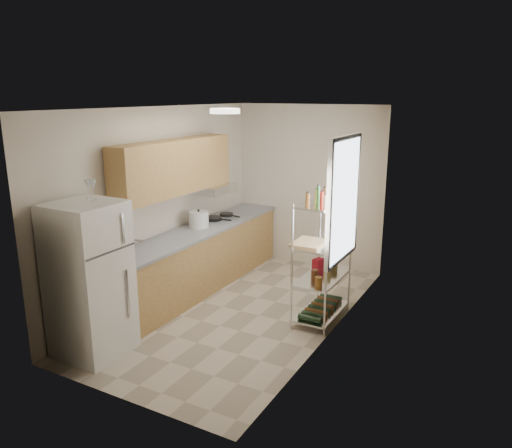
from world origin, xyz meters
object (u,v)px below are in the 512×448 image
at_px(rice_cooker, 199,219).
at_px(frying_pan_large, 213,218).
at_px(espresso_machine, 336,228).
at_px(cutting_board, 309,243).
at_px(refrigerator, 89,280).

relative_size(rice_cooker, frying_pan_large, 1.06).
bearing_deg(espresso_machine, frying_pan_large, 152.84).
height_order(rice_cooker, cutting_board, rice_cooker).
xyz_separation_m(refrigerator, frying_pan_large, (-0.14, 2.60, 0.08)).
bearing_deg(frying_pan_large, espresso_machine, -17.06).
relative_size(refrigerator, frying_pan_large, 6.28).
height_order(rice_cooker, frying_pan_large, rice_cooker).
bearing_deg(rice_cooker, espresso_machine, 0.51).
xyz_separation_m(refrigerator, cutting_board, (1.76, 1.81, 0.18)).
xyz_separation_m(cutting_board, espresso_machine, (0.20, 0.37, 0.12)).
bearing_deg(rice_cooker, frying_pan_large, 96.28).
distance_m(refrigerator, rice_cooker, 2.17).
relative_size(rice_cooker, cutting_board, 0.63).
bearing_deg(cutting_board, frying_pan_large, 157.44).
xyz_separation_m(refrigerator, espresso_machine, (1.96, 2.18, 0.30)).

